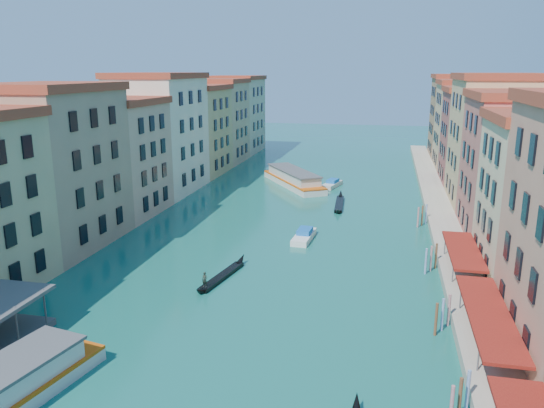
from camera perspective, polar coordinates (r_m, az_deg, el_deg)
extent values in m
cube|color=#9F7C60|center=(70.20, -22.46, 3.35)|extent=(12.00, 17.00, 19.00)
cube|color=#993821|center=(69.20, -23.25, 11.50)|extent=(12.80, 17.40, 1.00)
cube|color=tan|center=(83.38, -16.38, 4.55)|extent=(12.00, 14.00, 16.50)
cube|color=#993821|center=(82.45, -16.81, 10.55)|extent=(12.80, 14.40, 1.00)
cube|color=beige|center=(97.31, -11.95, 7.17)|extent=(12.00, 18.00, 20.00)
cube|color=#993821|center=(96.64, -12.28, 13.36)|extent=(12.80, 18.40, 1.00)
cube|color=tan|center=(113.06, -8.39, 7.64)|extent=(12.00, 16.00, 17.50)
cube|color=#993821|center=(112.40, -8.56, 12.32)|extent=(12.80, 16.40, 1.00)
cube|color=tan|center=(127.54, -5.92, 8.67)|extent=(12.00, 15.00, 18.50)
cube|color=#993821|center=(126.98, -6.04, 13.06)|extent=(12.80, 15.40, 1.00)
cube|color=tan|center=(142.74, -3.90, 9.40)|extent=(12.00, 17.00, 19.00)
cube|color=#993821|center=(142.25, -3.97, 13.42)|extent=(12.80, 17.40, 1.00)
cube|color=#BB5F50|center=(73.90, 24.87, 3.21)|extent=(12.00, 16.00, 18.00)
cube|color=#993821|center=(72.91, 25.66, 10.55)|extent=(12.80, 16.40, 1.00)
cube|color=tan|center=(90.23, 22.74, 5.85)|extent=(12.00, 18.00, 20.00)
cube|color=#993821|center=(89.51, 23.39, 12.50)|extent=(12.80, 18.40, 1.00)
cube|color=#9E4B44|center=(106.54, 21.17, 6.44)|extent=(12.00, 15.00, 17.50)
cube|color=#993821|center=(105.83, 21.63, 11.39)|extent=(12.80, 15.40, 1.00)
cube|color=tan|center=(121.73, 20.15, 7.62)|extent=(12.00, 16.00, 18.50)
cube|color=#993821|center=(121.14, 20.55, 12.20)|extent=(12.80, 16.40, 1.00)
cube|color=#9A6D48|center=(137.98, 19.31, 8.59)|extent=(12.00, 17.00, 19.50)
cube|color=#993821|center=(137.50, 19.67, 12.83)|extent=(12.80, 17.40, 1.00)
cube|color=#A7A086|center=(85.06, 17.51, -0.70)|extent=(4.00, 140.00, 1.00)
cube|color=maroon|center=(45.31, 22.27, -10.93)|extent=(3.20, 15.30, 0.25)
cylinder|color=#525255|center=(41.26, 21.26, -15.75)|extent=(0.12, 0.12, 3.00)
cylinder|color=#525255|center=(50.29, 19.57, -10.01)|extent=(0.12, 0.12, 3.00)
cube|color=maroon|center=(59.58, 19.88, -4.69)|extent=(3.20, 12.60, 0.25)
cylinder|color=#525255|center=(55.98, 18.84, -7.45)|extent=(0.12, 0.12, 3.00)
cylinder|color=#525255|center=(63.83, 18.07, -4.71)|extent=(0.12, 0.12, 3.00)
cylinder|color=brown|center=(37.38, 19.53, -19.31)|extent=(0.24, 0.24, 3.20)
cylinder|color=brown|center=(38.30, 20.29, -18.49)|extent=(0.24, 0.24, 3.20)
cylinder|color=brown|center=(46.85, 17.22, -11.93)|extent=(0.24, 0.24, 3.20)
cylinder|color=brown|center=(47.81, 17.86, -11.43)|extent=(0.24, 0.24, 3.20)
cylinder|color=brown|center=(48.78, 18.47, -10.95)|extent=(0.24, 0.24, 3.20)
cylinder|color=brown|center=(59.73, 16.21, -6.07)|extent=(0.24, 0.24, 3.20)
cylinder|color=brown|center=(60.72, 16.72, -5.78)|extent=(0.24, 0.24, 3.20)
cylinder|color=brown|center=(61.71, 17.22, -5.49)|extent=(0.24, 0.24, 3.20)
cylinder|color=brown|center=(76.87, 15.43, -1.49)|extent=(0.24, 0.24, 3.20)
cylinder|color=brown|center=(77.87, 15.84, -1.32)|extent=(0.24, 0.24, 3.20)
cylinder|color=brown|center=(78.88, 16.24, -1.15)|extent=(0.24, 0.24, 3.20)
cube|color=silver|center=(101.25, 2.33, 2.35)|extent=(14.83, 19.56, 1.22)
cube|color=silver|center=(100.99, 2.33, 3.08)|extent=(12.20, 15.87, 1.62)
cube|color=#525255|center=(100.80, 2.34, 3.62)|extent=(12.73, 16.46, 0.25)
cube|color=#D4550C|center=(101.14, 2.33, 2.66)|extent=(14.87, 19.58, 0.25)
cube|color=black|center=(56.86, -5.41, -7.77)|extent=(2.56, 8.45, 0.42)
cone|color=black|center=(60.59, -3.31, -5.96)|extent=(1.17, 2.00, 1.57)
cone|color=black|center=(53.03, -7.84, -9.22)|extent=(1.11, 1.68, 1.38)
imported|color=#212D23|center=(53.64, -7.25, -8.09)|extent=(0.65, 0.49, 1.61)
cone|color=black|center=(36.66, 9.08, -20.62)|extent=(1.01, 2.07, 1.70)
cube|color=black|center=(86.86, 7.25, -0.01)|extent=(1.74, 9.97, 0.50)
cone|color=black|center=(92.11, 7.40, 1.07)|extent=(1.11, 2.26, 1.85)
cone|color=black|center=(81.45, 7.10, -0.74)|extent=(1.09, 1.88, 1.63)
cube|color=white|center=(69.11, 3.45, -3.55)|extent=(2.45, 6.65, 0.75)
cube|color=blue|center=(69.35, 3.54, -2.92)|extent=(1.85, 2.90, 0.65)
cube|color=silver|center=(100.73, 6.44, 2.07)|extent=(3.66, 6.93, 0.76)
cube|color=blue|center=(101.03, 6.55, 2.49)|extent=(2.35, 3.17, 0.66)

